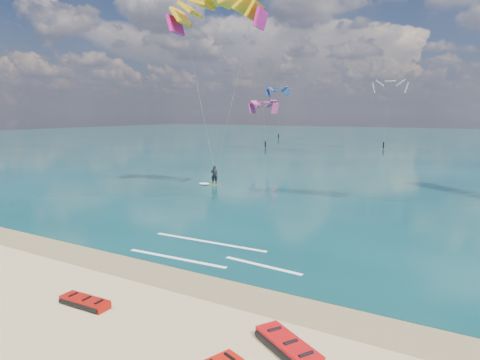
% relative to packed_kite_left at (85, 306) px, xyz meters
% --- Properties ---
extents(ground, '(320.00, 320.00, 0.00)m').
position_rel_packed_kite_left_xyz_m(ground, '(-0.16, 40.92, 0.00)').
color(ground, tan).
rests_on(ground, ground).
extents(wet_sand_strip, '(320.00, 2.40, 0.01)m').
position_rel_packed_kite_left_xyz_m(wet_sand_strip, '(-0.16, 3.92, 0.00)').
color(wet_sand_strip, brown).
rests_on(wet_sand_strip, ground).
extents(sea, '(320.00, 200.00, 0.04)m').
position_rel_packed_kite_left_xyz_m(sea, '(-0.16, 104.92, 0.02)').
color(sea, '#082D2F').
rests_on(sea, ground).
extents(packed_kite_left, '(2.32, 1.06, 0.35)m').
position_rel_packed_kite_left_xyz_m(packed_kite_left, '(0.00, 0.00, 0.00)').
color(packed_kite_left, '#A91009').
rests_on(packed_kite_left, ground).
extents(packed_kite_mid, '(2.99, 2.44, 0.44)m').
position_rel_packed_kite_left_xyz_m(packed_kite_mid, '(8.03, 1.03, 0.00)').
color(packed_kite_mid, red).
rests_on(packed_kite_mid, ground).
extents(kitesurfer_main, '(11.08, 7.55, 17.87)m').
position_rel_packed_kite_left_xyz_m(kitesurfer_main, '(-9.01, 22.56, 9.28)').
color(kitesurfer_main, yellow).
rests_on(kitesurfer_main, sea).
extents(shoreline_foam, '(10.16, 3.63, 0.01)m').
position_rel_packed_kite_left_xyz_m(shoreline_foam, '(0.64, 7.54, 0.05)').
color(shoreline_foam, white).
rests_on(shoreline_foam, ground).
extents(distant_kites, '(38.26, 31.21, 13.60)m').
position_rel_packed_kite_left_xyz_m(distant_kites, '(-22.03, 78.70, 6.15)').
color(distant_kites, '#20458D').
rests_on(distant_kites, ground).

